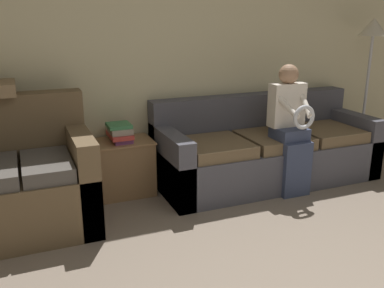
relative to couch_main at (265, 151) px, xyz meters
The scene contains 6 objects.
wall_back 1.37m from the couch_main, 152.90° to the left, with size 7.04×0.06×2.55m.
couch_main is the anchor object (origin of this frame).
child_left_seated 0.49m from the couch_main, 82.81° to the right, with size 0.34×0.38×1.20m.
side_shelf 1.45m from the couch_main, behind, with size 0.58×0.40×0.52m.
book_stack 1.48m from the couch_main, behind, with size 0.21×0.31×0.17m.
floor_lamp 1.67m from the couch_main, ahead, with size 0.30×0.30×1.60m.
Camera 1 is at (-1.41, -1.13, 1.63)m, focal length 40.00 mm.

